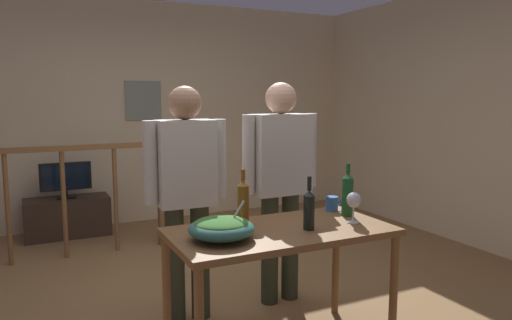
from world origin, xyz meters
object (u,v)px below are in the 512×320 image
at_px(stair_railing, 61,187).
at_px(person_standing_left, 186,185).
at_px(wine_bottle_green, 348,194).
at_px(tv_console, 68,217).
at_px(wine_bottle_amber, 244,203).
at_px(framed_picture, 143,100).
at_px(flat_screen_tv, 66,177).
at_px(wine_glass, 354,201).
at_px(wine_bottle_dark, 309,209).
at_px(salad_bowl, 221,227).
at_px(mug_blue, 332,204).
at_px(serving_table, 280,243).
at_px(person_standing_right, 280,173).

height_order(stair_railing, person_standing_left, person_standing_left).
bearing_deg(wine_bottle_green, tv_console, 115.52).
relative_size(tv_console, wine_bottle_amber, 2.58).
relative_size(framed_picture, wine_bottle_green, 1.35).
distance_m(flat_screen_tv, wine_glass, 3.56).
height_order(stair_railing, flat_screen_tv, stair_railing).
bearing_deg(flat_screen_tv, wine_glass, -66.46).
relative_size(framed_picture, person_standing_left, 0.29).
distance_m(wine_bottle_amber, person_standing_left, 0.56).
bearing_deg(wine_bottle_dark, salad_bowl, 174.69).
distance_m(mug_blue, person_standing_left, 1.00).
relative_size(wine_bottle_amber, person_standing_left, 0.21).
distance_m(tv_console, salad_bowl, 3.36).
xyz_separation_m(serving_table, wine_glass, (0.47, -0.08, 0.22)).
xyz_separation_m(salad_bowl, wine_bottle_dark, (0.53, -0.05, 0.06)).
distance_m(framed_picture, wine_bottle_green, 3.51).
relative_size(serving_table, wine_bottle_dark, 4.15).
bearing_deg(person_standing_right, person_standing_left, -1.90).
bearing_deg(flat_screen_tv, serving_table, -73.31).
height_order(flat_screen_tv, mug_blue, mug_blue).
relative_size(wine_bottle_green, person_standing_left, 0.21).
relative_size(stair_railing, person_standing_right, 1.80).
height_order(person_standing_left, person_standing_right, person_standing_right).
bearing_deg(stair_railing, wine_bottle_amber, -69.01).
relative_size(framed_picture, flat_screen_tv, 0.88).
height_order(serving_table, wine_bottle_dark, wine_bottle_dark).
bearing_deg(framed_picture, wine_bottle_dark, -87.83).
height_order(tv_console, flat_screen_tv, flat_screen_tv).
height_order(serving_table, salad_bowl, salad_bowl).
bearing_deg(person_standing_left, framed_picture, -95.50).
height_order(stair_railing, wine_bottle_green, stair_railing).
height_order(mug_blue, person_standing_right, person_standing_right).
height_order(serving_table, person_standing_right, person_standing_right).
xyz_separation_m(tv_console, person_standing_right, (1.32, -2.54, 0.78)).
bearing_deg(wine_bottle_amber, wine_glass, -19.53).
height_order(flat_screen_tv, person_standing_right, person_standing_right).
height_order(wine_glass, wine_bottle_amber, wine_bottle_amber).
distance_m(stair_railing, mug_blue, 2.72).
xyz_separation_m(stair_railing, salad_bowl, (0.66, -2.48, 0.15)).
xyz_separation_m(stair_railing, person_standing_right, (1.42, -1.77, 0.30)).
distance_m(stair_railing, flat_screen_tv, 0.75).
bearing_deg(salad_bowl, wine_glass, -2.70).
bearing_deg(wine_bottle_dark, person_standing_left, 123.48).
distance_m(wine_bottle_green, wine_bottle_amber, 0.72).
height_order(flat_screen_tv, wine_bottle_amber, wine_bottle_amber).
bearing_deg(wine_bottle_green, wine_bottle_amber, 174.75).
bearing_deg(wine_bottle_amber, stair_railing, 110.99).
bearing_deg(tv_console, mug_blue, -63.52).
relative_size(wine_bottle_green, mug_blue, 2.87).
xyz_separation_m(salad_bowl, wine_bottle_amber, (0.22, 0.19, 0.08)).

